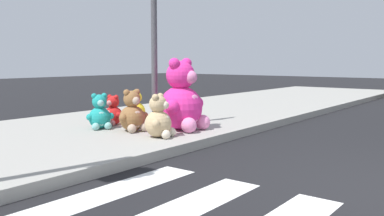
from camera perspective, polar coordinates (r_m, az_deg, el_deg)
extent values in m
cube|color=#9E9B93|center=(7.50, -14.89, -3.49)|extent=(28.00, 4.40, 0.15)
cube|color=white|center=(4.16, -16.08, -12.69)|extent=(3.20, 0.45, 0.00)
cylinder|color=#4C4C51|center=(7.48, -5.29, 9.56)|extent=(0.11, 0.11, 3.20)
sphere|color=#F22D93|center=(7.20, -1.60, 0.02)|extent=(0.77, 0.77, 0.77)
ellipsoid|color=pink|center=(7.04, 0.22, -0.13)|extent=(0.43, 0.19, 0.50)
sphere|color=#F22D93|center=(7.16, -1.61, 4.60)|extent=(0.51, 0.51, 0.51)
sphere|color=pink|center=(7.04, -0.20, 4.32)|extent=(0.23, 0.23, 0.23)
sphere|color=#F22D93|center=(7.30, -0.79, 6.22)|extent=(0.19, 0.19, 0.19)
sphere|color=#F22D93|center=(7.44, 0.67, 0.68)|extent=(0.24, 0.24, 0.24)
sphere|color=pink|center=(7.22, 1.50, -1.98)|extent=(0.26, 0.26, 0.26)
sphere|color=#F22D93|center=(7.01, -2.48, 6.20)|extent=(0.19, 0.19, 0.19)
sphere|color=#F22D93|center=(6.85, -2.77, 0.16)|extent=(0.24, 0.24, 0.24)
sphere|color=pink|center=(6.88, -0.44, -2.42)|extent=(0.26, 0.26, 0.26)
sphere|color=yellow|center=(8.36, -7.81, -0.47)|extent=(0.38, 0.38, 0.38)
ellipsoid|color=#F0DB80|center=(8.35, -8.75, -0.50)|extent=(0.20, 0.22, 0.25)
sphere|color=yellow|center=(8.33, -7.84, 1.47)|extent=(0.25, 0.25, 0.25)
sphere|color=#F0DB80|center=(8.32, -8.57, 1.35)|extent=(0.11, 0.11, 0.11)
sphere|color=yellow|center=(8.23, -7.79, 2.11)|extent=(0.10, 0.10, 0.10)
sphere|color=yellow|center=(8.17, -8.03, -0.44)|extent=(0.12, 0.12, 0.12)
sphere|color=#F0DB80|center=(8.26, -8.85, -1.45)|extent=(0.13, 0.13, 0.13)
sphere|color=yellow|center=(8.41, -7.91, 2.20)|extent=(0.10, 0.10, 0.10)
sphere|color=yellow|center=(8.53, -8.24, -0.15)|extent=(0.12, 0.12, 0.12)
sphere|color=#F0DB80|center=(8.46, -8.95, -1.26)|extent=(0.13, 0.13, 0.13)
sphere|color=olive|center=(7.15, -8.32, -1.41)|extent=(0.44, 0.44, 0.44)
ellipsoid|color=tan|center=(7.01, -7.64, -1.56)|extent=(0.26, 0.15, 0.29)
sphere|color=olive|center=(7.11, -8.36, 1.24)|extent=(0.29, 0.29, 0.29)
sphere|color=tan|center=(7.01, -7.84, 1.02)|extent=(0.13, 0.13, 0.13)
sphere|color=olive|center=(7.16, -7.68, 2.22)|extent=(0.11, 0.11, 0.11)
sphere|color=olive|center=(7.21, -6.66, -1.05)|extent=(0.14, 0.14, 0.14)
sphere|color=tan|center=(7.08, -6.66, -2.67)|extent=(0.15, 0.15, 0.15)
sphere|color=olive|center=(7.05, -9.09, 2.13)|extent=(0.11, 0.11, 0.11)
sphere|color=olive|center=(6.99, -9.57, -1.34)|extent=(0.14, 0.14, 0.14)
sphere|color=tan|center=(6.95, -8.36, -2.86)|extent=(0.15, 0.15, 0.15)
sphere|color=teal|center=(7.50, -12.71, -1.34)|extent=(0.39, 0.39, 0.39)
ellipsoid|color=#7BBFBC|center=(7.37, -12.50, -1.48)|extent=(0.23, 0.18, 0.25)
sphere|color=teal|center=(7.47, -12.77, 0.88)|extent=(0.26, 0.26, 0.26)
sphere|color=#7BBFBC|center=(7.36, -12.60, 0.68)|extent=(0.12, 0.12, 0.12)
sphere|color=teal|center=(7.48, -12.11, 1.69)|extent=(0.10, 0.10, 0.10)
sphere|color=teal|center=(7.49, -11.25, -1.09)|extent=(0.12, 0.12, 0.12)
sphere|color=#7BBFBC|center=(7.38, -11.61, -2.45)|extent=(0.13, 0.13, 0.13)
sphere|color=teal|center=(7.44, -13.47, 1.63)|extent=(0.10, 0.10, 0.10)
sphere|color=teal|center=(7.42, -14.05, -1.24)|extent=(0.12, 0.12, 0.12)
sphere|color=#7BBFBC|center=(7.34, -13.25, -2.54)|extent=(0.13, 0.13, 0.13)
sphere|color=white|center=(8.22, -1.77, -0.32)|extent=(0.44, 0.44, 0.44)
ellipsoid|color=white|center=(8.32, -2.61, -0.24)|extent=(0.24, 0.10, 0.29)
sphere|color=white|center=(8.19, -1.78, 1.97)|extent=(0.29, 0.29, 0.29)
sphere|color=white|center=(8.27, -2.43, 1.89)|extent=(0.13, 0.13, 0.13)
sphere|color=white|center=(8.10, -2.23, 2.74)|extent=(0.11, 0.11, 0.11)
sphere|color=white|center=(8.09, -3.01, -0.20)|extent=(0.14, 0.14, 0.14)
sphere|color=white|center=(8.27, -3.30, -1.30)|extent=(0.15, 0.15, 0.15)
sphere|color=white|center=(8.26, -1.33, 2.81)|extent=(0.11, 0.11, 0.11)
sphere|color=white|center=(8.41, -1.15, 0.07)|extent=(0.14, 0.14, 0.14)
sphere|color=white|center=(8.45, -2.22, -1.12)|extent=(0.15, 0.15, 0.15)
sphere|color=tan|center=(6.52, -4.73, -2.21)|extent=(0.43, 0.43, 0.43)
ellipsoid|color=beige|center=(6.46, -3.49, -2.28)|extent=(0.25, 0.16, 0.28)
sphere|color=tan|center=(6.48, -4.76, 0.58)|extent=(0.28, 0.28, 0.28)
sphere|color=beige|center=(6.44, -3.79, 0.39)|extent=(0.13, 0.13, 0.13)
sphere|color=tan|center=(6.56, -4.42, 1.64)|extent=(0.11, 0.11, 0.11)
sphere|color=tan|center=(6.68, -3.61, -1.71)|extent=(0.13, 0.13, 0.13)
sphere|color=beige|center=(6.58, -2.86, -3.35)|extent=(0.15, 0.15, 0.15)
sphere|color=tan|center=(6.38, -5.13, 1.49)|extent=(0.11, 0.11, 0.11)
sphere|color=tan|center=(6.31, -5.04, -2.21)|extent=(0.13, 0.13, 0.13)
sphere|color=beige|center=(6.37, -3.65, -3.69)|extent=(0.15, 0.15, 0.15)
sphere|color=red|center=(7.92, -10.88, -1.03)|extent=(0.35, 0.35, 0.35)
ellipsoid|color=#DB7B7B|center=(7.82, -11.50, -1.14)|extent=(0.10, 0.20, 0.23)
sphere|color=red|center=(7.89, -10.92, 0.85)|extent=(0.23, 0.23, 0.23)
sphere|color=#DB7B7B|center=(7.81, -11.40, 0.69)|extent=(0.11, 0.11, 0.11)
sphere|color=red|center=(7.82, -10.50, 1.50)|extent=(0.09, 0.09, 0.09)
sphere|color=red|center=(7.77, -10.18, -0.96)|extent=(0.11, 0.11, 0.11)
sphere|color=#DB7B7B|center=(7.76, -11.06, -2.05)|extent=(0.12, 0.12, 0.12)
sphere|color=red|center=(7.93, -11.37, 1.54)|extent=(0.09, 0.09, 0.09)
sphere|color=red|center=(7.99, -11.99, -0.80)|extent=(0.11, 0.11, 0.11)
sphere|color=#DB7B7B|center=(7.89, -12.11, -1.93)|extent=(0.12, 0.12, 0.12)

